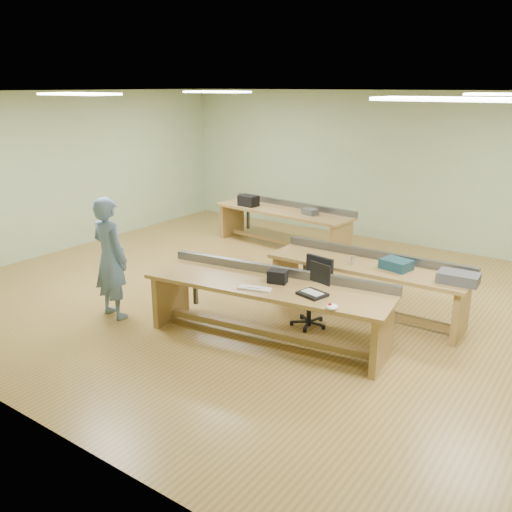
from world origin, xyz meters
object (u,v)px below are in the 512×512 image
at_px(parts_bin_grey, 458,278).
at_px(drinks_can, 352,260).
at_px(workbench_back, 284,219).
at_px(laptop_base, 312,294).
at_px(workbench_mid, 367,277).
at_px(task_chair, 311,301).
at_px(parts_bin_teal, 396,264).
at_px(workbench_front, 268,297).
at_px(person, 110,258).
at_px(camera_bag, 278,277).
at_px(mug, 385,264).

xyz_separation_m(parts_bin_grey, drinks_can, (-1.38, -0.10, -0.00)).
bearing_deg(workbench_back, laptop_base, -48.54).
distance_m(workbench_mid, task_chair, 0.90).
bearing_deg(parts_bin_teal, workbench_front, -127.40).
relative_size(workbench_mid, person, 1.65).
xyz_separation_m(workbench_front, camera_bag, (0.09, 0.08, 0.27)).
bearing_deg(mug, task_chair, -133.82).
distance_m(workbench_mid, camera_bag, 1.50).
distance_m(workbench_back, camera_bag, 4.15).
distance_m(laptop_base, mug, 1.49).
bearing_deg(person, parts_bin_teal, -141.87).
distance_m(laptop_base, camera_bag, 0.58).
relative_size(workbench_back, laptop_base, 9.57).
xyz_separation_m(person, parts_bin_grey, (4.07, 2.00, -0.03)).
height_order(person, drinks_can, person).
bearing_deg(workbench_mid, task_chair, -123.61).
distance_m(person, drinks_can, 3.29).
height_order(camera_bag, parts_bin_teal, camera_bag).
relative_size(laptop_base, parts_bin_teal, 0.82).
bearing_deg(drinks_can, parts_bin_teal, 16.20).
xyz_separation_m(workbench_front, task_chair, (0.23, 0.69, -0.23)).
bearing_deg(task_chair, drinks_can, 70.38).
bearing_deg(task_chair, parts_bin_grey, 29.47).
distance_m(task_chair, drinks_can, 0.80).
height_order(workbench_front, workbench_mid, same).
height_order(parts_bin_teal, mug, parts_bin_teal).
bearing_deg(laptop_base, workbench_back, 140.64).
height_order(person, laptop_base, person).
bearing_deg(parts_bin_grey, parts_bin_teal, 175.59).
distance_m(task_chair, mug, 1.12).
height_order(laptop_base, parts_bin_grey, parts_bin_grey).
xyz_separation_m(workbench_front, parts_bin_grey, (1.91, 1.36, 0.25)).
relative_size(workbench_front, parts_bin_grey, 6.60).
height_order(mug, drinks_can, drinks_can).
relative_size(parts_bin_teal, mug, 3.38).
relative_size(parts_bin_teal, drinks_can, 3.05).
xyz_separation_m(task_chair, mug, (0.71, 0.74, 0.46)).
bearing_deg(camera_bag, workbench_back, 107.16).
relative_size(task_chair, mug, 8.21).
bearing_deg(workbench_front, workbench_back, 111.80).
bearing_deg(parts_bin_teal, laptop_base, -106.79).
relative_size(mug, drinks_can, 0.90).
distance_m(mug, drinks_can, 0.44).
bearing_deg(workbench_back, workbench_front, -55.38).
bearing_deg(workbench_front, laptop_base, -11.47).
xyz_separation_m(workbench_back, person, (-0.10, -4.25, 0.29)).
height_order(workbench_back, parts_bin_grey, parts_bin_grey).
xyz_separation_m(workbench_back, task_chair, (2.30, -2.93, -0.22)).
height_order(parts_bin_teal, parts_bin_grey, same).
xyz_separation_m(laptop_base, camera_bag, (-0.56, 0.12, 0.06)).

